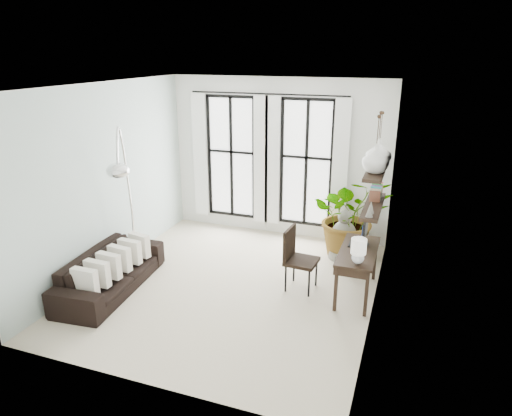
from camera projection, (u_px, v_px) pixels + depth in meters
The scene contains 16 objects.
floor at pixel (232, 286), 7.51m from camera, with size 5.00×5.00×0.00m, color beige.
ceiling at pixel (228, 85), 6.46m from camera, with size 5.00×5.00×0.00m, color white.
wall_left at pixel (107, 180), 7.70m from camera, with size 5.00×5.00×0.00m, color #B2C6C0.
wall_right at pixel (381, 209), 6.27m from camera, with size 5.00×5.00×0.00m, color white.
wall_back at pixel (278, 159), 9.21m from camera, with size 4.50×4.50×0.00m, color white.
windows at pixel (267, 160), 9.23m from camera, with size 3.26×0.13×2.65m.
wall_shelves at pixel (375, 191), 6.67m from camera, with size 0.25×1.30×0.60m.
sofa at pixel (110, 271), 7.32m from camera, with size 2.17×0.85×0.63m, color black.
throw_pillows at pixel (115, 262), 7.23m from camera, with size 0.40×1.52×0.40m.
plant at pixel (350, 216), 8.40m from camera, with size 1.40×1.21×1.56m, color #2D7228.
desk at pixel (358, 254), 6.97m from camera, with size 0.55×1.30×1.16m.
desk_chair at pixel (296, 255), 7.28m from camera, with size 0.52×0.52×1.02m.
arc_lamp at pixel (123, 165), 7.14m from camera, with size 0.77×1.17×2.59m.
buddha at pixel (344, 238), 8.40m from camera, with size 0.52×0.52×0.94m.
vase_a at pixel (376, 159), 6.24m from camera, with size 0.37×0.37×0.38m, color white.
vase_b at pixel (379, 153), 6.59m from camera, with size 0.37×0.37×0.38m, color white.
Camera 1 is at (2.61, -6.16, 3.68)m, focal length 32.00 mm.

